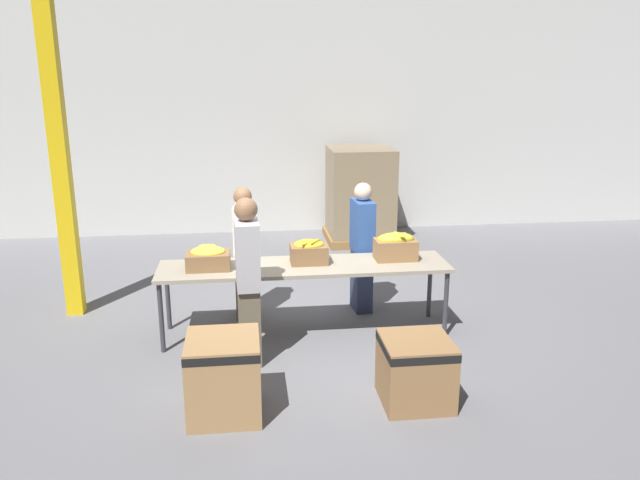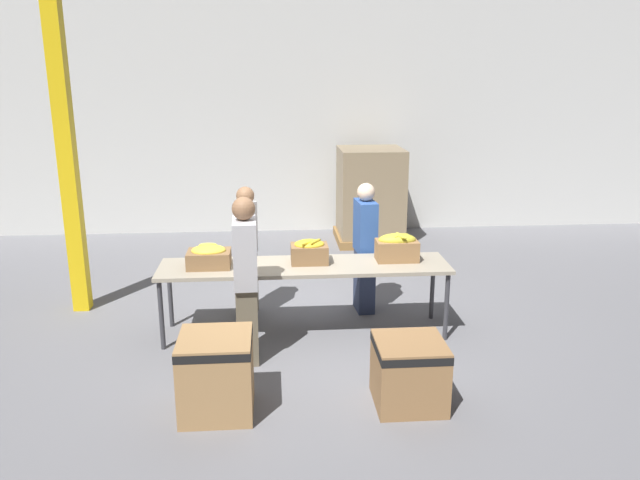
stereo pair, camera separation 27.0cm
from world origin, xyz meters
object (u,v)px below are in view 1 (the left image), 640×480
(volunteer_0, at_px, (245,254))
(volunteer_1, at_px, (248,282))
(sorting_table, at_px, (304,269))
(support_pillar, at_px, (58,143))
(banana_box_0, at_px, (208,257))
(banana_box_2, at_px, (396,246))
(donation_bin_1, at_px, (416,368))
(banana_box_1, at_px, (309,251))
(donation_bin_0, at_px, (224,374))
(pallet_stack_0, at_px, (360,196))
(volunteer_2, at_px, (362,248))

(volunteer_0, bearing_deg, volunteer_1, 7.74)
(sorting_table, xyz_separation_m, volunteer_1, (-0.60, -0.59, 0.09))
(sorting_table, distance_m, support_pillar, 3.06)
(banana_box_0, relative_size, support_pillar, 0.11)
(banana_box_2, distance_m, donation_bin_1, 1.76)
(banana_box_1, bearing_deg, volunteer_0, 143.11)
(donation_bin_0, bearing_deg, support_pillar, 126.07)
(banana_box_1, height_order, banana_box_2, banana_box_2)
(donation_bin_1, bearing_deg, volunteer_0, 123.85)
(sorting_table, xyz_separation_m, banana_box_0, (-1.00, 0.00, 0.17))
(support_pillar, height_order, pallet_stack_0, support_pillar)
(sorting_table, relative_size, pallet_stack_0, 1.99)
(sorting_table, distance_m, banana_box_1, 0.20)
(volunteer_0, xyz_separation_m, support_pillar, (-2.00, 0.34, 1.24))
(volunteer_0, distance_m, volunteer_2, 1.37)
(sorting_table, bearing_deg, donation_bin_1, -62.69)
(banana_box_2, relative_size, donation_bin_1, 0.76)
(sorting_table, distance_m, pallet_stack_0, 3.89)
(support_pillar, bearing_deg, banana_box_1, -17.61)
(volunteer_0, relative_size, volunteer_2, 0.99)
(banana_box_2, distance_m, volunteer_2, 0.62)
(banana_box_1, xyz_separation_m, volunteer_2, (0.68, 0.55, -0.15))
(volunteer_0, distance_m, volunteer_1, 1.17)
(volunteer_0, relative_size, donation_bin_1, 2.60)
(banana_box_0, distance_m, donation_bin_0, 1.66)
(banana_box_0, bearing_deg, banana_box_1, 3.24)
(volunteer_0, height_order, pallet_stack_0, pallet_stack_0)
(banana_box_0, height_order, volunteer_1, volunteer_1)
(volunteer_0, bearing_deg, donation_bin_1, 40.06)
(banana_box_1, bearing_deg, banana_box_0, -176.76)
(banana_box_0, height_order, volunteer_2, volunteer_2)
(sorting_table, bearing_deg, volunteer_2, 39.70)
(sorting_table, height_order, volunteer_2, volunteer_2)
(sorting_table, xyz_separation_m, donation_bin_1, (0.81, -1.56, -0.42))
(sorting_table, xyz_separation_m, donation_bin_0, (-0.82, -1.56, -0.37))
(sorting_table, bearing_deg, volunteer_1, -135.22)
(banana_box_2, bearing_deg, support_pillar, 166.99)
(sorting_table, distance_m, donation_bin_1, 1.81)
(sorting_table, distance_m, volunteer_2, 0.96)
(banana_box_1, distance_m, pallet_stack_0, 3.82)
(volunteer_0, relative_size, pallet_stack_0, 0.98)
(banana_box_1, relative_size, support_pillar, 0.10)
(banana_box_2, bearing_deg, sorting_table, -175.67)
(sorting_table, relative_size, volunteer_1, 1.87)
(banana_box_1, bearing_deg, donation_bin_0, -118.40)
(volunteer_2, bearing_deg, volunteer_0, -92.84)
(donation_bin_0, xyz_separation_m, donation_bin_1, (1.63, -0.00, -0.05))
(volunteer_1, bearing_deg, support_pillar, 51.06)
(banana_box_2, height_order, donation_bin_1, banana_box_2)
(volunteer_1, height_order, pallet_stack_0, volunteer_1)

